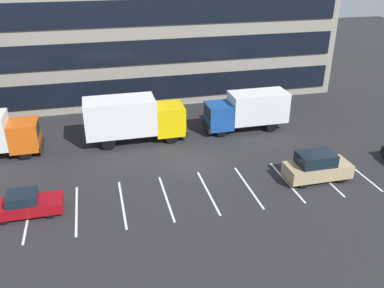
{
  "coord_description": "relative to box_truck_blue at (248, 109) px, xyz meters",
  "views": [
    {
      "loc": [
        -6.49,
        -26.02,
        14.49
      ],
      "look_at": [
        0.02,
        0.37,
        1.4
      ],
      "focal_mm": 38.2,
      "sensor_mm": 36.0,
      "label": 1
    }
  ],
  "objects": [
    {
      "name": "lot_markings",
      "position": [
        -6.14,
        -9.12,
        -1.88
      ],
      "size": [
        22.54,
        5.4,
        0.01
      ],
      "color": "silver",
      "rests_on": "ground_plane"
    },
    {
      "name": "box_truck_blue",
      "position": [
        0.0,
        0.0,
        0.0
      ],
      "size": [
        7.21,
        2.39,
        3.34
      ],
      "color": "#194799",
      "rests_on": "ground_plane"
    },
    {
      "name": "suv_tan",
      "position": [
        1.53,
        -9.29,
        -0.9
      ],
      "size": [
        4.49,
        1.9,
        2.03
      ],
      "color": "tan",
      "rests_on": "ground_plane"
    },
    {
      "name": "ground_plane",
      "position": [
        -6.14,
        -4.97,
        -1.88
      ],
      "size": [
        120.0,
        120.0,
        0.0
      ],
      "primitive_type": "plane",
      "color": "#262628"
    },
    {
      "name": "sedan_maroon",
      "position": [
        -17.37,
        -8.86,
        -1.19
      ],
      "size": [
        4.1,
        1.72,
        1.47
      ],
      "color": "maroon",
      "rests_on": "ground_plane"
    },
    {
      "name": "office_building",
      "position": [
        -6.14,
        12.98,
        7.12
      ],
      "size": [
        37.06,
        11.13,
        18.0
      ],
      "color": "gray",
      "rests_on": "ground_plane"
    },
    {
      "name": "box_truck_yellow",
      "position": [
        -9.93,
        -0.08,
        0.24
      ],
      "size": [
        8.11,
        2.68,
        3.76
      ],
      "color": "yellow",
      "rests_on": "ground_plane"
    }
  ]
}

